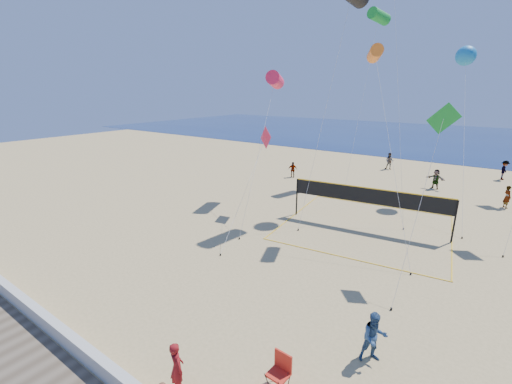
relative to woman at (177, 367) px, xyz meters
The scene contains 17 objects.
ground 2.39m from the woman, 65.38° to the left, with size 120.00×120.00×0.00m, color tan.
ocean 64.06m from the woman, 89.16° to the left, with size 140.00×50.00×0.03m, color navy.
woman is the anchor object (origin of this frame).
bystander_a 6.00m from the woman, 46.66° to the left, with size 0.82×0.64×1.69m, color #2F4E77.
far_person_0 25.38m from the woman, 112.52° to the left, with size 0.88×0.37×1.50m, color gray.
far_person_1 27.17m from the woman, 85.16° to the left, with size 1.58×0.50×1.70m, color gray.
far_person_2 25.62m from the woman, 73.37° to the left, with size 0.60×0.39×1.65m, color gray.
far_person_3 32.58m from the woman, 95.31° to the left, with size 0.86×0.67×1.77m, color gray.
far_person_4 34.94m from the woman, 78.42° to the left, with size 1.19×0.68×1.83m, color gray.
camp_chair 2.92m from the woman, 38.60° to the left, with size 0.61×0.74×1.19m.
volleyball_net 15.12m from the woman, 88.77° to the left, with size 10.58×10.45×2.55m.
kite_0 20.79m from the woman, 114.76° to the left, with size 4.03×9.68×9.56m.
kite_2 17.35m from the woman, 89.88° to the left, with size 4.60×5.01×10.52m.
kite_3 15.53m from the woman, 115.21° to the left, with size 2.73×7.52×5.93m.
kite_4 13.40m from the woman, 70.03° to the left, with size 1.37×4.50×7.72m.
kite_7 27.14m from the woman, 82.71° to the left, with size 3.05×9.40×11.22m.
kite_8 30.11m from the woman, 98.05° to the left, with size 1.50×7.77×14.72m.
Camera 1 is at (5.36, -7.03, 8.23)m, focal length 24.00 mm.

